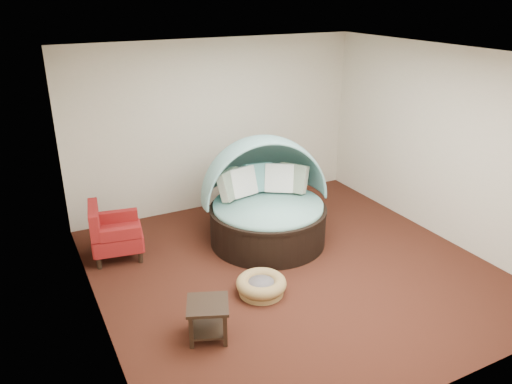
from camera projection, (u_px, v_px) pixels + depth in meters
name	position (u px, v px, depth m)	size (l,w,h in m)	color
floor	(292.00, 269.00, 6.73)	(5.00, 5.00, 0.00)	#411C12
wall_back	(217.00, 125.00, 8.26)	(5.00, 5.00, 0.00)	beige
wall_front	(453.00, 262.00, 4.14)	(5.00, 5.00, 0.00)	beige
wall_left	(88.00, 209.00, 5.14)	(5.00, 5.00, 0.00)	beige
wall_right	(442.00, 144.00, 7.26)	(5.00, 5.00, 0.00)	beige
ceiling	(299.00, 55.00, 5.67)	(5.00, 5.00, 0.00)	white
canopy_daybed	(266.00, 194.00, 7.27)	(2.05, 2.00, 1.57)	black
pet_basket	(261.00, 285.00, 6.15)	(0.79, 0.79, 0.22)	olive
red_armchair	(113.00, 233.00, 6.90)	(0.79, 0.79, 0.80)	black
side_table	(208.00, 315.00, 5.32)	(0.58, 0.58, 0.42)	black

